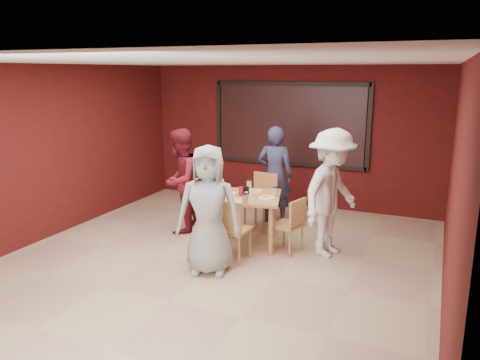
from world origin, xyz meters
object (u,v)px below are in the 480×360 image
at_px(chair_left, 209,209).
at_px(diner_left, 180,181).
at_px(dining_table, 247,202).
at_px(chair_back, 262,198).
at_px(chair_right, 291,222).
at_px(diner_right, 332,193).
at_px(diner_front, 209,210).
at_px(chair_front, 231,227).
at_px(diner_back, 275,175).

height_order(chair_left, diner_left, diner_left).
bearing_deg(dining_table, diner_left, 173.78).
xyz_separation_m(dining_table, chair_back, (-0.08, 0.85, -0.15)).
distance_m(chair_left, chair_right, 1.47).
distance_m(chair_back, diner_right, 1.61).
bearing_deg(diner_front, chair_right, 37.11).
bearing_deg(dining_table, chair_front, -85.66).
xyz_separation_m(chair_front, chair_right, (0.69, 0.67, -0.05)).
bearing_deg(diner_back, chair_left, 50.64).
xyz_separation_m(dining_table, diner_right, (1.29, 0.11, 0.25)).
bearing_deg(chair_left, diner_back, 56.83).
height_order(chair_front, diner_left, diner_left).
bearing_deg(diner_front, diner_right, 26.28).
height_order(dining_table, chair_left, dining_table).
height_order(diner_left, diner_right, diner_right).
bearing_deg(chair_back, chair_front, -85.16).
relative_size(chair_right, diner_left, 0.48).
distance_m(chair_right, diner_back, 1.52).
bearing_deg(diner_right, chair_back, 79.24).
bearing_deg(chair_front, diner_front, -105.24).
height_order(chair_front, chair_back, chair_back).
height_order(diner_front, diner_back, same).
xyz_separation_m(chair_front, diner_right, (1.24, 0.84, 0.42)).
relative_size(dining_table, chair_back, 1.30).
height_order(chair_right, diner_left, diner_left).
bearing_deg(diner_right, diner_front, 151.15).
bearing_deg(diner_right, diner_left, 107.10).
bearing_deg(diner_right, dining_table, 112.52).
bearing_deg(chair_left, diner_left, 174.00).
distance_m(chair_back, diner_front, 2.06).
height_order(diner_front, diner_right, diner_right).
bearing_deg(diner_front, diner_left, 115.77).
xyz_separation_m(chair_left, diner_right, (2.02, 0.02, 0.48)).
bearing_deg(diner_front, dining_table, 69.82).
bearing_deg(chair_back, diner_front, -89.61).
distance_m(chair_right, diner_left, 2.07).
bearing_deg(diner_back, dining_table, 82.72).
xyz_separation_m(chair_left, diner_back, (0.74, 1.14, 0.41)).
bearing_deg(dining_table, chair_right, -4.54).
distance_m(diner_left, diner_right, 2.58).
bearing_deg(diner_left, diner_front, 36.46).
relative_size(dining_table, chair_front, 1.34).
relative_size(chair_back, chair_right, 1.13).
height_order(dining_table, diner_front, diner_front).
bearing_deg(diner_back, diner_front, 81.71).
relative_size(diner_back, diner_right, 0.93).
height_order(chair_back, chair_right, chair_back).
bearing_deg(chair_front, dining_table, 94.34).
bearing_deg(chair_front, chair_left, 133.72).
relative_size(chair_front, chair_back, 0.97).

